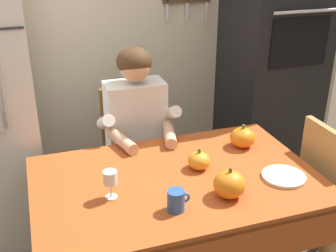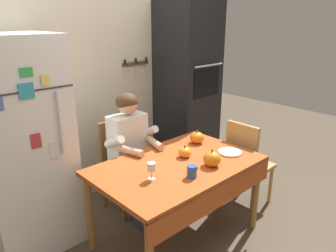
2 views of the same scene
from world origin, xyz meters
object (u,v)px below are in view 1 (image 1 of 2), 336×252
object	(u,v)px
chair_right_side	(333,194)
coffee_mug	(176,200)
seated_person	(139,131)
pumpkin_small	(243,137)
dining_table	(178,194)
pumpkin_medium	(199,161)
serving_tray	(284,177)
wine_glass	(110,179)
wall_oven	(272,54)
chair_behind_person	(132,150)
pumpkin_large	(229,184)

from	to	relation	value
chair_right_side	coffee_mug	size ratio (longest dim) A/B	8.88
seated_person	pumpkin_small	world-z (taller)	seated_person
dining_table	seated_person	world-z (taller)	seated_person
pumpkin_medium	serving_tray	bearing A→B (deg)	-31.19
wine_glass	wall_oven	bearing A→B (deg)	34.84
pumpkin_small	chair_right_side	bearing A→B (deg)	-34.06
chair_behind_person	dining_table	bearing A→B (deg)	-87.40
dining_table	chair_right_side	world-z (taller)	chair_right_side
seated_person	wall_oven	bearing A→B (deg)	16.37
wall_oven	chair_right_side	world-z (taller)	wall_oven
chair_behind_person	pumpkin_small	xyz separation A→B (m)	(0.50, -0.57, 0.28)
coffee_mug	pumpkin_medium	bearing A→B (deg)	52.54
chair_behind_person	pumpkin_large	world-z (taller)	chair_behind_person
dining_table	chair_behind_person	xyz separation A→B (m)	(-0.04, 0.79, -0.14)
wall_oven	coffee_mug	bearing A→B (deg)	-134.72
pumpkin_large	chair_right_side	bearing A→B (deg)	10.49
seated_person	pumpkin_medium	size ratio (longest dim) A/B	10.83
chair_right_side	wine_glass	bearing A→B (deg)	178.76
chair_behind_person	pumpkin_small	size ratio (longest dim) A/B	6.65
dining_table	pumpkin_large	distance (m)	0.31
dining_table	pumpkin_medium	size ratio (longest dim) A/B	12.18
wall_oven	pumpkin_small	distance (m)	0.95
chair_behind_person	wine_glass	xyz separation A→B (m)	(-0.30, -0.84, 0.33)
wine_glass	serving_tray	distance (m)	0.85
dining_table	chair_behind_person	world-z (taller)	chair_behind_person
dining_table	pumpkin_small	distance (m)	0.54
dining_table	coffee_mug	bearing A→B (deg)	-111.52
seated_person	coffee_mug	bearing A→B (deg)	-93.72
dining_table	pumpkin_medium	bearing A→B (deg)	26.98
dining_table	pumpkin_large	world-z (taller)	pumpkin_large
seated_person	pumpkin_small	size ratio (longest dim) A/B	8.90
chair_right_side	wine_glass	size ratio (longest dim) A/B	6.73
wall_oven	pumpkin_large	bearing A→B (deg)	-127.79
pumpkin_medium	pumpkin_large	bearing A→B (deg)	-82.66
seated_person	pumpkin_large	xyz separation A→B (m)	(0.21, -0.81, 0.07)
pumpkin_large	seated_person	bearing A→B (deg)	104.60
wall_oven	pumpkin_medium	bearing A→B (deg)	-136.91
chair_behind_person	chair_right_side	bearing A→B (deg)	-42.69
coffee_mug	pumpkin_large	size ratio (longest dim) A/B	0.70
dining_table	wine_glass	xyz separation A→B (m)	(-0.34, -0.04, 0.18)
dining_table	chair_behind_person	bearing A→B (deg)	92.60
seated_person	pumpkin_large	size ratio (longest dim) A/B	8.32
wall_oven	chair_right_side	bearing A→B (deg)	-98.54
pumpkin_large	coffee_mug	bearing A→B (deg)	-175.12
pumpkin_small	serving_tray	size ratio (longest dim) A/B	0.65
serving_tray	chair_behind_person	bearing A→B (deg)	119.75
pumpkin_large	serving_tray	distance (m)	0.34
seated_person	coffee_mug	distance (m)	0.84
wine_glass	seated_person	bearing A→B (deg)	64.90
chair_behind_person	chair_right_side	size ratio (longest dim) A/B	1.00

